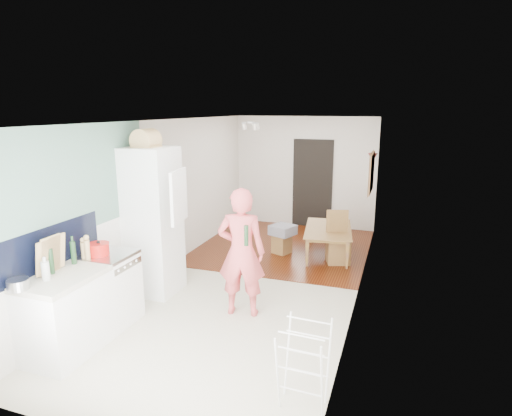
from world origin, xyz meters
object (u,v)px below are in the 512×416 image
Objects in this scene: person at (241,241)px; stool at (282,244)px; dining_table at (329,244)px; dining_chair at (338,238)px; drying_rack at (304,366)px.

person is 2.62m from stool.
person reaches higher than dining_table.
person is 5.37× the size of stool.
person is 2.87m from dining_table.
dining_chair reaches higher than drying_rack.
dining_chair is at bearing -122.38° from person.
person is 1.60× the size of dining_table.
dining_chair is (0.21, -0.34, 0.24)m from dining_table.
dining_chair is at bearing -8.31° from stool.
drying_rack reaches higher than stool.
dining_chair is 3.85m from drying_rack.
dining_table is at bearing 103.31° from dining_chair.
person is at bearing -130.07° from dining_chair.
person is 2.56m from dining_chair.
person is at bearing 156.20° from dining_table.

